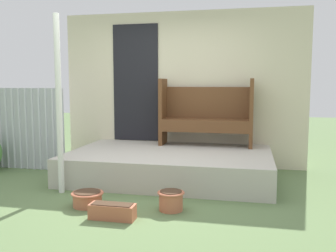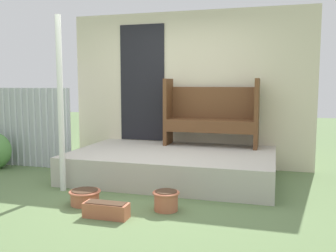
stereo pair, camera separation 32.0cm
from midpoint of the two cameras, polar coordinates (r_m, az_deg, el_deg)
The scene contains 8 objects.
ground_plane at distance 4.81m, azimuth -5.78°, elevation -10.48°, with size 24.00×24.00×0.00m, color #5B7547.
porch_slab at distance 5.59m, azimuth -1.33°, elevation -5.93°, with size 2.94×1.85×0.40m.
house_wall at distance 6.40m, azimuth 0.34°, elevation 5.63°, with size 4.14×0.08×2.60m.
support_post at distance 4.96m, azimuth -18.08°, elevation 3.05°, with size 0.07×0.07×2.26m.
bench at distance 6.05m, azimuth 4.35°, elevation 2.09°, with size 1.49×0.41×1.08m.
flower_pot_left at distance 4.50m, azimuth -14.22°, elevation -10.60°, with size 0.37×0.37×0.17m.
flower_pot_middle at distance 4.22m, azimuth -1.76°, elevation -11.17°, with size 0.30×0.30×0.22m.
planter_box_rect at distance 4.05m, azimuth -10.78°, elevation -12.68°, with size 0.48×0.17×0.17m.
Camera 1 is at (1.29, -4.41, 1.40)m, focal length 40.00 mm.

